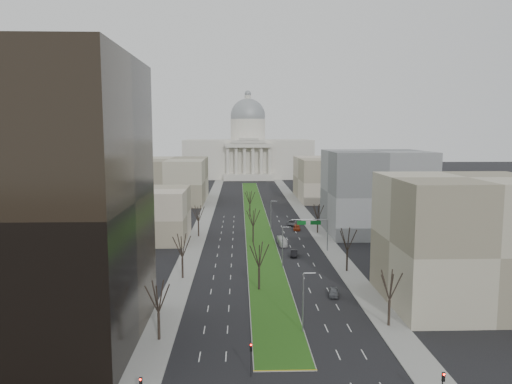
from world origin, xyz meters
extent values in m
plane|color=black|center=(0.00, 120.00, 0.00)|extent=(600.00, 600.00, 0.00)
cube|color=#999993|center=(0.00, 119.00, 0.07)|extent=(8.00, 222.00, 0.15)
cube|color=#1E4B14|center=(0.00, 119.00, 0.17)|extent=(7.70, 221.70, 0.06)
cube|color=gold|center=(0.00, 8.10, 0.16)|extent=(8.00, 0.25, 0.02)
cube|color=gray|center=(-17.50, 95.00, 0.07)|extent=(5.00, 330.00, 0.15)
cube|color=gray|center=(17.50, 95.00, 0.07)|extent=(5.00, 330.00, 0.15)
cube|color=beige|center=(0.00, 270.00, 12.00)|extent=(80.00, 40.00, 24.00)
cube|color=beige|center=(0.00, 247.00, 2.00)|extent=(30.00, 6.00, 4.00)
cube|color=beige|center=(0.00, 247.00, 21.00)|extent=(28.00, 5.00, 2.50)
cube|color=beige|center=(0.00, 247.00, 23.00)|extent=(20.00, 5.00, 1.80)
cube|color=beige|center=(0.00, 247.00, 24.60)|extent=(12.00, 5.00, 1.60)
cylinder|color=beige|center=(0.00, 270.00, 30.00)|extent=(22.00, 22.00, 14.00)
sphere|color=gray|center=(0.00, 270.00, 39.00)|extent=(22.00, 22.00, 22.00)
cylinder|color=beige|center=(0.00, 270.00, 50.00)|extent=(4.00, 4.00, 4.00)
sphere|color=gray|center=(0.00, 270.00, 53.00)|extent=(4.00, 4.00, 4.00)
cylinder|color=beige|center=(-12.50, 247.00, 12.00)|extent=(2.00, 2.00, 16.00)
cylinder|color=beige|center=(-7.50, 247.00, 12.00)|extent=(2.00, 2.00, 16.00)
cylinder|color=beige|center=(-2.50, 247.00, 12.00)|extent=(2.00, 2.00, 16.00)
cylinder|color=beige|center=(2.50, 247.00, 12.00)|extent=(2.00, 2.00, 16.00)
cylinder|color=beige|center=(7.50, 247.00, 12.00)|extent=(2.00, 2.00, 16.00)
cylinder|color=beige|center=(12.50, 247.00, 12.00)|extent=(2.00, 2.00, 16.00)
cube|color=black|center=(-37.00, 18.00, 20.00)|extent=(34.00, 30.00, 40.00)
cube|color=#9E937A|center=(-33.00, 85.00, 7.00)|extent=(26.00, 22.00, 14.00)
cube|color=gray|center=(33.00, 32.00, 11.00)|extent=(26.00, 24.00, 22.00)
cube|color=slate|center=(34.00, 92.00, 12.00)|extent=(28.00, 26.00, 24.00)
cube|color=gray|center=(-35.00, 160.00, 9.00)|extent=(30.00, 40.00, 18.00)
cube|color=#9E937A|center=(35.00, 165.00, 9.00)|extent=(30.00, 40.00, 18.00)
cylinder|color=black|center=(-17.20, 18.00, 2.04)|extent=(0.40, 0.40, 4.08)
cylinder|color=black|center=(-17.20, 48.00, 2.16)|extent=(0.40, 0.40, 4.32)
cylinder|color=black|center=(-17.20, 88.00, 2.11)|extent=(0.40, 0.40, 4.22)
cylinder|color=black|center=(17.20, 22.00, 2.06)|extent=(0.40, 0.40, 4.13)
cylinder|color=black|center=(17.20, 52.00, 2.21)|extent=(0.40, 0.40, 4.42)
cylinder|color=black|center=(17.20, 92.00, 2.02)|extent=(0.40, 0.40, 4.03)
cylinder|color=black|center=(-2.00, 40.00, 2.16)|extent=(0.40, 0.40, 4.32)
cylinder|color=black|center=(-2.00, 80.00, 2.16)|extent=(0.40, 0.40, 4.32)
cylinder|color=black|center=(-2.00, 120.00, 2.16)|extent=(0.40, 0.40, 4.32)
cylinder|color=gray|center=(3.70, 20.00, 4.50)|extent=(0.20, 0.20, 9.00)
cylinder|color=gray|center=(4.60, 20.00, 9.10)|extent=(1.80, 0.12, 0.12)
cylinder|color=gray|center=(3.70, 55.00, 4.50)|extent=(0.20, 0.20, 9.00)
cylinder|color=gray|center=(4.60, 55.00, 9.10)|extent=(1.80, 0.12, 0.12)
cylinder|color=gray|center=(3.70, 95.00, 4.50)|extent=(0.20, 0.20, 9.00)
cylinder|color=gray|center=(4.60, 95.00, 9.10)|extent=(1.80, 0.12, 0.12)
cube|color=black|center=(-16.00, -1.18, 3.80)|extent=(0.32, 0.22, 1.00)
cylinder|color=#FF0C05|center=(-16.00, -1.30, 4.15)|extent=(0.22, 0.06, 0.22)
cube|color=black|center=(16.00, -1.18, 3.80)|extent=(0.32, 0.22, 1.00)
cylinder|color=#FF0C05|center=(16.00, -1.30, 4.15)|extent=(0.22, 0.06, 0.22)
cylinder|color=#2D2D30|center=(-4.30, 7.00, 2.10)|extent=(0.16, 0.16, 4.20)
cube|color=black|center=(-4.30, 6.82, 3.80)|extent=(0.32, 0.22, 1.00)
cylinder|color=#FF0C05|center=(-4.30, 6.70, 4.15)|extent=(0.22, 0.06, 0.22)
cylinder|color=gray|center=(16.20, 70.00, 4.00)|extent=(0.24, 0.24, 8.00)
cylinder|color=gray|center=(11.70, 70.00, 8.00)|extent=(9.00, 0.18, 0.18)
cube|color=#0C591E|center=(13.20, 70.08, 7.20)|extent=(2.60, 0.08, 1.00)
cube|color=#0C591E|center=(9.70, 70.08, 7.20)|extent=(2.20, 0.08, 1.00)
imported|color=#56585E|center=(11.40, 36.27, 0.74)|extent=(2.44, 4.55, 1.47)
imported|color=black|center=(7.36, 65.04, 0.75)|extent=(2.18, 4.72, 1.50)
imported|color=maroon|center=(11.66, 96.81, 0.73)|extent=(2.53, 5.23, 1.47)
imported|color=#45464C|center=(10.97, 103.89, 0.78)|extent=(3.16, 5.83, 1.55)
imported|color=silver|center=(5.50, 76.88, 1.03)|extent=(2.20, 7.48, 2.06)
camera|label=1|loc=(-5.63, -50.65, 29.85)|focal=35.00mm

